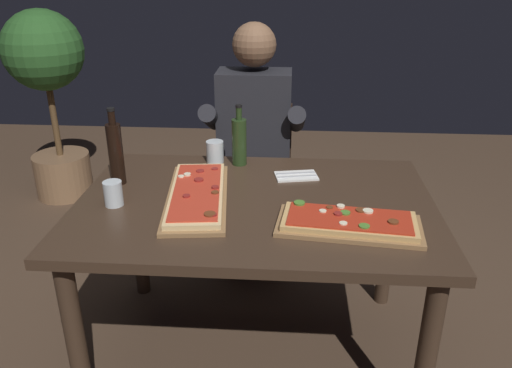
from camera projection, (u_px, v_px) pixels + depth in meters
name	position (u px, v px, depth m)	size (l,w,h in m)	color
ground_plane	(255.00, 348.00, 2.31)	(6.40, 6.40, 0.00)	#4C3828
dining_table	(255.00, 222.00, 2.05)	(1.40, 0.96, 0.74)	#3D2B1E
pizza_rectangular_front	(349.00, 223.00, 1.80)	(0.53, 0.28, 0.05)	olive
pizza_rectangular_left	(197.00, 195.00, 2.01)	(0.30, 0.64, 0.05)	olive
wine_bottle_dark	(116.00, 152.00, 2.11)	(0.06, 0.06, 0.33)	black
oil_bottle_amber	(239.00, 141.00, 2.32)	(0.07, 0.07, 0.28)	#233819
tumbler_near_camera	(113.00, 193.00, 1.96)	(0.07, 0.07, 0.10)	silver
tumbler_far_side	(215.00, 153.00, 2.37)	(0.08, 0.08, 0.10)	silver
napkin_cutlery_set	(296.00, 176.00, 2.23)	(0.20, 0.14, 0.01)	white
diner_chair	(255.00, 175.00, 2.90)	(0.44, 0.44, 0.87)	black
seated_diner	(254.00, 139.00, 2.68)	(0.53, 0.41, 1.33)	#23232D
potted_plant_corner	(48.00, 83.00, 3.48)	(0.53, 0.53, 1.32)	#846042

